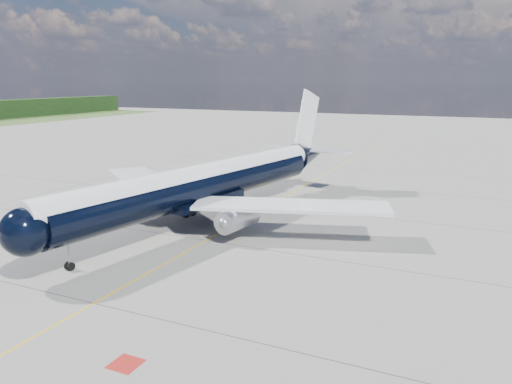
# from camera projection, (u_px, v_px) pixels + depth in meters

# --- Properties ---
(ground) EXTENTS (320.00, 320.00, 0.00)m
(ground) POSITION_uv_depth(u_px,v_px,m) (285.00, 197.00, 64.90)
(ground) COLOR gray
(ground) RESTS_ON ground
(taxiway_centerline) EXTENTS (0.16, 160.00, 0.01)m
(taxiway_centerline) POSITION_uv_depth(u_px,v_px,m) (269.00, 205.00, 60.48)
(taxiway_centerline) COLOR #E6B20C
(taxiway_centerline) RESTS_ON ground
(red_marking) EXTENTS (1.60, 1.60, 0.01)m
(red_marking) POSITION_uv_depth(u_px,v_px,m) (126.00, 364.00, 26.73)
(red_marking) COLOR maroon
(red_marking) RESTS_ON ground
(main_airliner) EXTENTS (38.27, 47.09, 13.66)m
(main_airliner) POSITION_uv_depth(u_px,v_px,m) (209.00, 183.00, 52.72)
(main_airliner) COLOR black
(main_airliner) RESTS_ON ground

